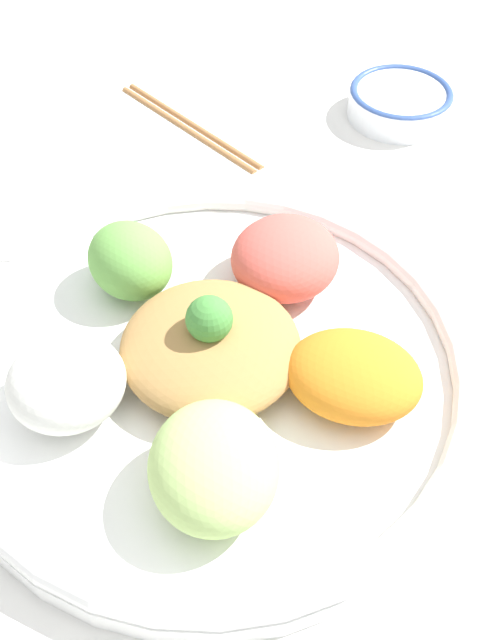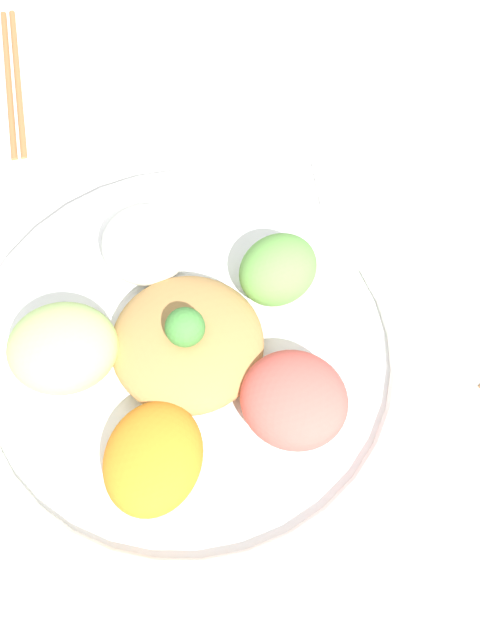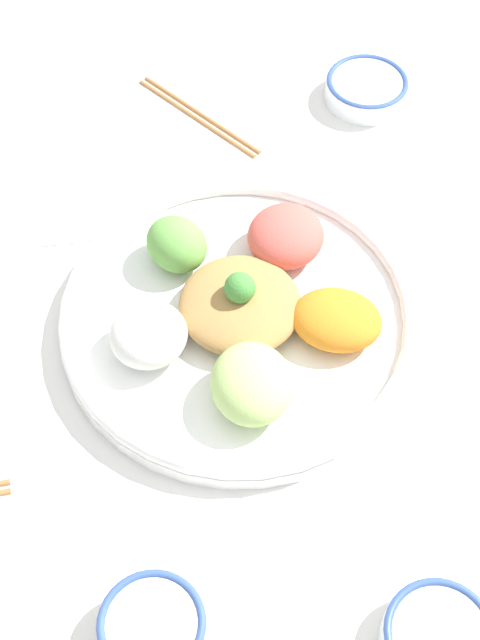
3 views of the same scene
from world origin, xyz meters
name	(u,v)px [view 1 (image 1 of 3)]	position (x,y,z in m)	size (l,w,h in m)	color
ground_plane	(239,404)	(0.00, 0.00, 0.00)	(2.40, 2.40, 0.00)	white
salad_platter	(212,361)	(0.02, 0.01, 0.03)	(0.39, 0.39, 0.09)	white
sauce_bowl_dark	(400,101)	(0.33, -0.26, 0.02)	(0.11, 0.11, 0.03)	white
chopsticks_pair_near	(189,124)	(0.36, -0.04, 0.00)	(0.19, 0.12, 0.01)	#9E6B3D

